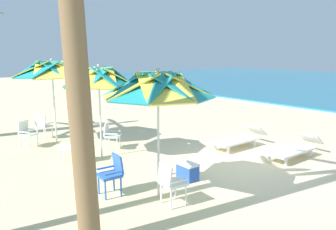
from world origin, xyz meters
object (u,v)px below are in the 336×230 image
(plastic_chair_1, at_px, (112,172))
(plastic_chair_5, at_px, (43,125))
(cooler_box, at_px, (188,171))
(plastic_chair_2, at_px, (70,145))
(sun_lounger_1, at_px, (240,139))
(plastic_chair_4, at_px, (27,132))
(sun_lounger_0, at_px, (295,148))
(plastic_chair_0, at_px, (171,181))
(beach_umbrella_2, at_px, (52,70))
(plastic_chair_3, at_px, (111,134))
(beach_umbrella_1, at_px, (99,78))
(beach_umbrella_0, at_px, (158,86))

(plastic_chair_1, relative_size, plastic_chair_5, 1.00)
(plastic_chair_1, distance_m, cooler_box, 1.87)
(plastic_chair_2, height_order, sun_lounger_1, plastic_chair_2)
(plastic_chair_4, xyz_separation_m, sun_lounger_0, (5.91, 5.73, -0.22))
(plastic_chair_2, relative_size, sun_lounger_0, 0.40)
(plastic_chair_0, xyz_separation_m, beach_umbrella_2, (-6.01, -0.11, 1.94))
(plastic_chair_4, height_order, sun_lounger_0, plastic_chair_4)
(plastic_chair_3, bearing_deg, cooler_box, 3.97)
(plastic_chair_0, height_order, cooler_box, plastic_chair_0)
(beach_umbrella_1, bearing_deg, cooler_box, 15.90)
(plastic_chair_5, bearing_deg, plastic_chair_0, 2.46)
(cooler_box, bearing_deg, plastic_chair_4, -157.16)
(plastic_chair_1, relative_size, plastic_chair_2, 1.00)
(plastic_chair_1, xyz_separation_m, plastic_chair_2, (-2.51, 0.09, 0.00))
(plastic_chair_1, relative_size, plastic_chair_3, 1.00)
(sun_lounger_0, bearing_deg, cooler_box, -101.11)
(beach_umbrella_0, relative_size, sun_lounger_0, 1.25)
(plastic_chair_2, height_order, plastic_chair_4, same)
(plastic_chair_4, xyz_separation_m, sun_lounger_1, (4.23, 5.33, -0.22))
(beach_umbrella_0, relative_size, plastic_chair_3, 3.11)
(beach_umbrella_2, distance_m, sun_lounger_0, 7.92)
(plastic_chair_0, bearing_deg, plastic_chair_5, -177.54)
(plastic_chair_0, relative_size, sun_lounger_0, 0.40)
(plastic_chair_2, bearing_deg, sun_lounger_0, 55.74)
(plastic_chair_1, distance_m, plastic_chair_5, 5.62)
(beach_umbrella_2, relative_size, sun_lounger_1, 1.31)
(beach_umbrella_1, height_order, beach_umbrella_2, beach_umbrella_2)
(beach_umbrella_1, relative_size, cooler_box, 5.35)
(beach_umbrella_1, height_order, plastic_chair_5, beach_umbrella_1)
(plastic_chair_2, relative_size, sun_lounger_1, 0.40)
(plastic_chair_3, height_order, sun_lounger_0, plastic_chair_3)
(beach_umbrella_2, bearing_deg, plastic_chair_0, 1.03)
(plastic_chair_1, bearing_deg, beach_umbrella_2, 173.66)
(beach_umbrella_1, relative_size, plastic_chair_5, 3.09)
(beach_umbrella_1, height_order, plastic_chair_4, beach_umbrella_1)
(beach_umbrella_1, bearing_deg, plastic_chair_5, -168.41)
(plastic_chair_3, bearing_deg, plastic_chair_2, -72.95)
(plastic_chair_4, relative_size, plastic_chair_5, 1.00)
(plastic_chair_4, bearing_deg, beach_umbrella_1, 30.24)
(beach_umbrella_0, height_order, sun_lounger_0, beach_umbrella_0)
(beach_umbrella_0, distance_m, plastic_chair_4, 5.92)
(plastic_chair_0, distance_m, cooler_box, 1.43)
(beach_umbrella_0, xyz_separation_m, beach_umbrella_2, (-5.54, -0.17, 0.12))
(sun_lounger_1, bearing_deg, plastic_chair_5, -137.38)
(plastic_chair_3, relative_size, plastic_chair_5, 1.00)
(plastic_chair_4, height_order, plastic_chair_5, same)
(beach_umbrella_0, height_order, plastic_chair_5, beach_umbrella_0)
(plastic_chair_5, bearing_deg, beach_umbrella_1, 11.59)
(beach_umbrella_1, distance_m, beach_umbrella_2, 2.44)
(plastic_chair_2, xyz_separation_m, plastic_chair_5, (-3.10, 0.26, 0.00))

